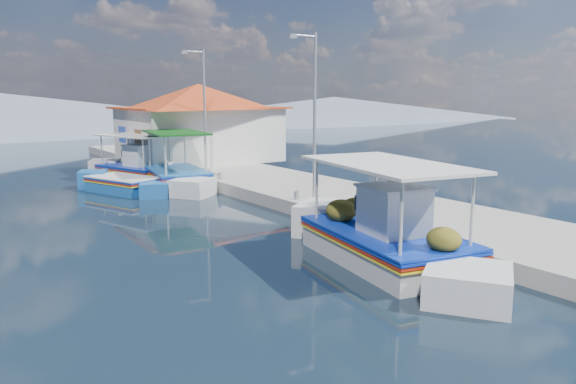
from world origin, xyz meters
TOP-DOWN VIEW (x-y plane):
  - ground at (0.00, 0.00)m, footprint 160.00×160.00m
  - quay at (5.90, 6.00)m, footprint 5.00×44.00m
  - bollards at (3.80, 5.25)m, footprint 0.20×17.20m
  - main_caique at (2.13, -4.16)m, footprint 3.63×8.61m
  - caique_green_canopy at (2.53, 10.04)m, footprint 3.13×7.61m
  - caique_blue_hull at (-0.01, 10.03)m, footprint 3.03×5.49m
  - caique_far at (1.77, 13.27)m, footprint 3.59×6.89m
  - harbor_building at (6.20, 15.00)m, footprint 10.49×10.49m
  - lamp_post_near at (4.51, 2.00)m, footprint 1.21×0.14m
  - lamp_post_far at (4.51, 11.00)m, footprint 1.21×0.14m
  - mountain_ridge at (6.54, 56.00)m, footprint 171.40×96.00m

SIDE VIEW (x-z plane):
  - ground at x=0.00m, z-range 0.00..0.00m
  - quay at x=5.90m, z-range 0.00..0.50m
  - caique_blue_hull at x=-0.01m, z-range -0.24..0.80m
  - caique_green_canopy at x=2.53m, z-range -1.01..1.87m
  - caique_far at x=1.77m, z-range -0.80..1.74m
  - main_caique at x=2.13m, z-range -0.89..2.00m
  - bollards at x=3.80m, z-range 0.50..0.80m
  - mountain_ridge at x=6.54m, z-range -0.71..4.79m
  - harbor_building at x=6.20m, z-range 0.58..4.98m
  - lamp_post_near at x=4.51m, z-range 0.85..6.85m
  - lamp_post_far at x=4.51m, z-range 0.85..6.85m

